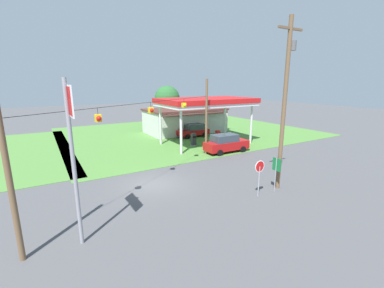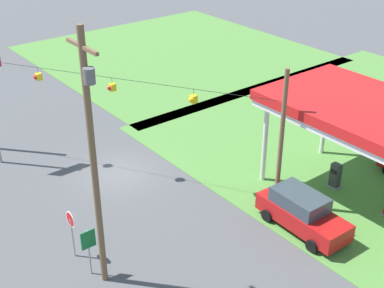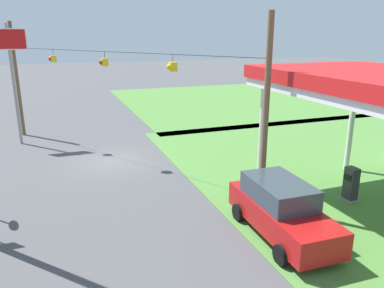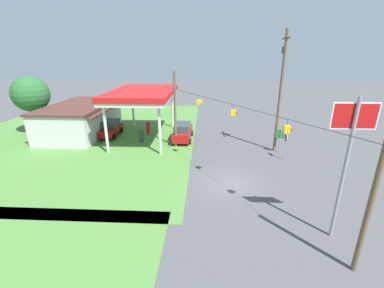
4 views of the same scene
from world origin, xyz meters
name	(u,v)px [view 3 (image 3 of 4)]	position (x,y,z in m)	size (l,w,h in m)	color
ground_plane	(111,161)	(0.00, 0.00, 0.00)	(160.00, 160.00, 0.00)	#4C4C4F
grass_verge_opposite_corner	(236,100)	(-16.00, 16.00, 0.02)	(24.00, 24.00, 0.04)	#4C7F38
fuel_pump_near	(351,185)	(8.92, 8.91, 0.72)	(0.71, 0.56, 1.52)	gray
car_at_pumps_front	(281,209)	(10.34, 4.45, 1.02)	(5.01, 2.21, 2.00)	#AD1414
stop_sign_overhead	(10,59)	(-5.67, -5.03, 5.46)	(0.22, 2.16, 7.62)	gray
signal_span_gantry	(106,87)	(0.00, -0.01, 4.21)	(16.43, 10.24, 7.81)	brown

